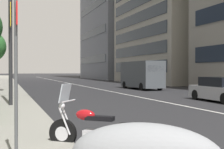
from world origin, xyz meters
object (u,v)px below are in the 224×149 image
(motorcycle_mid_row, at_px, (91,130))
(delivery_van_ahead, at_px, (142,74))
(car_following_behind, at_px, (221,90))
(street_lamp_with_banners, at_px, (17,4))
(parking_sign_by_curb, at_px, (16,67))

(motorcycle_mid_row, bearing_deg, delivery_van_ahead, -79.43)
(car_following_behind, relative_size, delivery_van_ahead, 0.74)
(motorcycle_mid_row, bearing_deg, street_lamp_with_banners, -43.11)
(car_following_behind, relative_size, street_lamp_with_banners, 0.52)
(motorcycle_mid_row, xyz_separation_m, parking_sign_by_curb, (-1.04, 1.63, 1.41))
(street_lamp_with_banners, bearing_deg, car_following_behind, -94.29)
(motorcycle_mid_row, relative_size, street_lamp_with_banners, 0.21)
(motorcycle_mid_row, xyz_separation_m, car_following_behind, (7.84, -10.01, 0.22))
(motorcycle_mid_row, distance_m, car_following_behind, 12.71)
(motorcycle_mid_row, height_order, car_following_behind, motorcycle_mid_row)
(motorcycle_mid_row, distance_m, parking_sign_by_curb, 2.40)
(motorcycle_mid_row, distance_m, street_lamp_with_banners, 9.90)
(car_following_behind, bearing_deg, parking_sign_by_curb, 129.45)
(car_following_behind, xyz_separation_m, parking_sign_by_curb, (-8.88, 11.64, 1.19))
(motorcycle_mid_row, relative_size, car_following_behind, 0.41)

